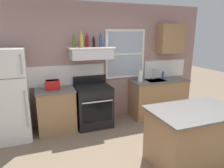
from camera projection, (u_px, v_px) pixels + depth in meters
name	position (u px, v px, depth m)	size (l,w,h in m)	color
back_wall	(100.00, 63.00, 4.68)	(5.40, 0.11, 2.70)	gray
refrigerator	(9.00, 95.00, 3.80)	(0.70, 0.72, 1.77)	white
counter_left_of_stove	(56.00, 110.00, 4.25)	(0.79, 0.63, 0.91)	#9E754C
toaster	(53.00, 85.00, 4.11)	(0.30, 0.20, 0.19)	red
stove_range	(93.00, 105.00, 4.48)	(0.76, 0.69, 1.09)	black
range_hood_shelf	(91.00, 53.00, 4.28)	(0.96, 0.52, 0.24)	silver
bottle_olive_oil_square	(74.00, 42.00, 4.13)	(0.06, 0.06, 0.27)	#4C601E
bottle_champagne_gold_foil	(82.00, 41.00, 4.11)	(0.08, 0.08, 0.33)	#B29333
bottle_red_label_wine	(87.00, 41.00, 4.25)	(0.07, 0.07, 0.29)	maroon
bottle_balsamic_dark	(94.00, 42.00, 4.26)	(0.06, 0.06, 0.23)	black
bottle_blue_liqueur	(101.00, 41.00, 4.27)	(0.07, 0.07, 0.29)	#1E478C
bottle_clear_tall	(107.00, 41.00, 4.31)	(0.06, 0.06, 0.31)	silver
counter_right_with_sink	(158.00, 97.00, 5.08)	(1.43, 0.63, 0.91)	#9E754C
sink_faucet	(154.00, 73.00, 4.98)	(0.03, 0.17, 0.28)	silver
paper_towel_roll	(140.00, 76.00, 4.76)	(0.11, 0.11, 0.27)	white
dish_soap_bottle	(163.00, 75.00, 5.10)	(0.06, 0.06, 0.18)	blue
kitchen_island	(193.00, 137.00, 3.14)	(1.40, 0.90, 0.91)	#9E754C
upper_cabinet_right	(170.00, 39.00, 4.97)	(0.64, 0.32, 0.70)	#9E754C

